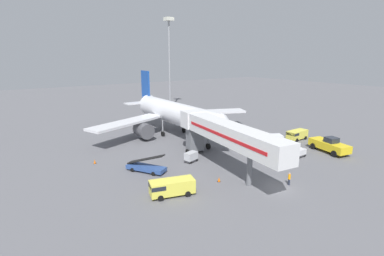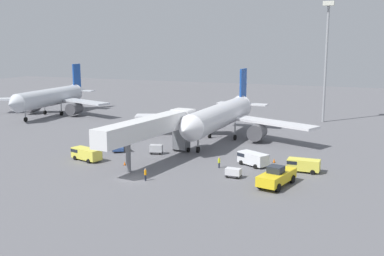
{
  "view_description": "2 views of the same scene",
  "coord_description": "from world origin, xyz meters",
  "px_view_note": "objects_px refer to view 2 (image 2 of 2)",
  "views": [
    {
      "loc": [
        -28.3,
        -21.35,
        16.2
      ],
      "look_at": [
        3.6,
        24.02,
        2.52
      ],
      "focal_mm": 27.11,
      "sensor_mm": 36.0,
      "label": 1
    },
    {
      "loc": [
        30.68,
        -54.15,
        18.59
      ],
      "look_at": [
        1.0,
        19.06,
        3.92
      ],
      "focal_mm": 43.5,
      "sensor_mm": 36.0,
      "label": 2
    }
  ],
  "objects_px": {
    "jet_bridge": "(154,128)",
    "belt_loader_truck": "(118,145)",
    "airplane_at_gate": "(222,116)",
    "safety_cone_charlie": "(274,161)",
    "baggage_cart_rear_left": "(156,149)",
    "airplane_background": "(51,98)",
    "ground_crew_worker_foreground": "(219,162)",
    "safety_cone_bravo": "(125,163)",
    "service_van_near_right": "(303,165)",
    "pushback_tug": "(277,176)",
    "apron_light_mast": "(327,40)",
    "baggage_cart_far_center": "(233,172)",
    "service_van_rear_right": "(252,158)",
    "safety_cone_alpha": "(116,137)",
    "service_van_near_center": "(86,153)",
    "ground_crew_worker_midground": "(145,174)"
  },
  "relations": [
    {
      "from": "jet_bridge",
      "to": "belt_loader_truck",
      "type": "distance_m",
      "value": 12.01
    },
    {
      "from": "airplane_at_gate",
      "to": "safety_cone_charlie",
      "type": "bearing_deg",
      "value": -45.58
    },
    {
      "from": "baggage_cart_rear_left",
      "to": "airplane_background",
      "type": "height_order",
      "value": "airplane_background"
    },
    {
      "from": "ground_crew_worker_foreground",
      "to": "safety_cone_bravo",
      "type": "bearing_deg",
      "value": -164.19
    },
    {
      "from": "jet_bridge",
      "to": "service_van_near_right",
      "type": "distance_m",
      "value": 23.16
    },
    {
      "from": "pushback_tug",
      "to": "belt_loader_truck",
      "type": "xyz_separation_m",
      "value": [
        -30.08,
        10.31,
        -0.52
      ]
    },
    {
      "from": "apron_light_mast",
      "to": "baggage_cart_far_center",
      "type": "bearing_deg",
      "value": -96.72
    },
    {
      "from": "baggage_cart_far_center",
      "to": "baggage_cart_rear_left",
      "type": "xyz_separation_m",
      "value": [
        -16.11,
        8.4,
        0.13
      ]
    },
    {
      "from": "service_van_rear_right",
      "to": "safety_cone_charlie",
      "type": "height_order",
      "value": "service_van_rear_right"
    },
    {
      "from": "belt_loader_truck",
      "to": "service_van_near_right",
      "type": "xyz_separation_m",
      "value": [
        32.2,
        -2.24,
        0.34
      ]
    },
    {
      "from": "airplane_at_gate",
      "to": "service_van_near_right",
      "type": "bearing_deg",
      "value": -43.32
    },
    {
      "from": "airplane_at_gate",
      "to": "safety_cone_alpha",
      "type": "xyz_separation_m",
      "value": [
        -19.16,
        -7.29,
        -4.26
      ]
    },
    {
      "from": "airplane_at_gate",
      "to": "airplane_background",
      "type": "distance_m",
      "value": 51.55
    },
    {
      "from": "service_van_rear_right",
      "to": "apron_light_mast",
      "type": "xyz_separation_m",
      "value": [
        5.33,
        44.52,
        17.8
      ]
    },
    {
      "from": "service_van_near_right",
      "to": "baggage_cart_far_center",
      "type": "distance_m",
      "value": 10.74
    },
    {
      "from": "service_van_near_center",
      "to": "apron_light_mast",
      "type": "distance_m",
      "value": 62.51
    },
    {
      "from": "service_van_near_right",
      "to": "jet_bridge",
      "type": "bearing_deg",
      "value": -172.25
    },
    {
      "from": "ground_crew_worker_midground",
      "to": "apron_light_mast",
      "type": "distance_m",
      "value": 62.78
    },
    {
      "from": "apron_light_mast",
      "to": "safety_cone_charlie",
      "type": "bearing_deg",
      "value": -93.59
    },
    {
      "from": "jet_bridge",
      "to": "apron_light_mast",
      "type": "xyz_separation_m",
      "value": [
        20.18,
        48.31,
        13.44
      ]
    },
    {
      "from": "belt_loader_truck",
      "to": "ground_crew_worker_foreground",
      "type": "distance_m",
      "value": 20.84
    },
    {
      "from": "service_van_near_right",
      "to": "apron_light_mast",
      "type": "relative_size",
      "value": 0.17
    },
    {
      "from": "airplane_at_gate",
      "to": "safety_cone_alpha",
      "type": "bearing_deg",
      "value": -159.17
    },
    {
      "from": "jet_bridge",
      "to": "service_van_rear_right",
      "type": "relative_size",
      "value": 4.5
    },
    {
      "from": "ground_crew_worker_foreground",
      "to": "safety_cone_alpha",
      "type": "distance_m",
      "value": 28.24
    },
    {
      "from": "airplane_at_gate",
      "to": "belt_loader_truck",
      "type": "xyz_separation_m",
      "value": [
        -14.06,
        -14.87,
        -3.83
      ]
    },
    {
      "from": "safety_cone_charlie",
      "to": "apron_light_mast",
      "type": "xyz_separation_m",
      "value": [
        2.61,
        41.59,
        18.62
      ]
    },
    {
      "from": "airplane_at_gate",
      "to": "safety_cone_charlie",
      "type": "xyz_separation_m",
      "value": [
        13.18,
        -13.45,
        -4.25
      ]
    },
    {
      "from": "pushback_tug",
      "to": "airplane_at_gate",
      "type": "bearing_deg",
      "value": 122.46
    },
    {
      "from": "safety_cone_alpha",
      "to": "baggage_cart_far_center",
      "type": "bearing_deg",
      "value": -29.67
    },
    {
      "from": "pushback_tug",
      "to": "ground_crew_worker_midground",
      "type": "height_order",
      "value": "pushback_tug"
    },
    {
      "from": "belt_loader_truck",
      "to": "service_van_near_right",
      "type": "height_order",
      "value": "belt_loader_truck"
    },
    {
      "from": "airplane_background",
      "to": "apron_light_mast",
      "type": "relative_size",
      "value": 1.21
    },
    {
      "from": "airplane_at_gate",
      "to": "safety_cone_alpha",
      "type": "relative_size",
      "value": 57.83
    },
    {
      "from": "safety_cone_alpha",
      "to": "safety_cone_bravo",
      "type": "height_order",
      "value": "safety_cone_alpha"
    },
    {
      "from": "baggage_cart_far_center",
      "to": "airplane_at_gate",
      "type": "bearing_deg",
      "value": 112.2
    },
    {
      "from": "pushback_tug",
      "to": "safety_cone_bravo",
      "type": "distance_m",
      "value": 23.78
    },
    {
      "from": "jet_bridge",
      "to": "baggage_cart_far_center",
      "type": "distance_m",
      "value": 15.27
    },
    {
      "from": "safety_cone_charlie",
      "to": "pushback_tug",
      "type": "bearing_deg",
      "value": -76.4
    },
    {
      "from": "safety_cone_bravo",
      "to": "airplane_at_gate",
      "type": "bearing_deg",
      "value": 71.97
    },
    {
      "from": "airplane_at_gate",
      "to": "service_van_rear_right",
      "type": "distance_m",
      "value": 19.74
    },
    {
      "from": "ground_crew_worker_midground",
      "to": "safety_cone_bravo",
      "type": "height_order",
      "value": "ground_crew_worker_midground"
    },
    {
      "from": "safety_cone_alpha",
      "to": "apron_light_mast",
      "type": "relative_size",
      "value": 0.02
    },
    {
      "from": "ground_crew_worker_foreground",
      "to": "apron_light_mast",
      "type": "distance_m",
      "value": 51.99
    },
    {
      "from": "service_van_near_right",
      "to": "safety_cone_alpha",
      "type": "xyz_separation_m",
      "value": [
        -37.29,
        9.82,
        -0.77
      ]
    },
    {
      "from": "jet_bridge",
      "to": "baggage_cart_rear_left",
      "type": "bearing_deg",
      "value": 112.76
    },
    {
      "from": "baggage_cart_rear_left",
      "to": "ground_crew_worker_midground",
      "type": "xyz_separation_m",
      "value": [
        5.48,
        -14.31,
        0.04
      ]
    },
    {
      "from": "airplane_background",
      "to": "airplane_at_gate",
      "type": "bearing_deg",
      "value": -13.99
    },
    {
      "from": "ground_crew_worker_foreground",
      "to": "belt_loader_truck",
      "type": "bearing_deg",
      "value": 166.68
    },
    {
      "from": "baggage_cart_rear_left",
      "to": "pushback_tug",
      "type": "bearing_deg",
      "value": -23.74
    }
  ]
}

